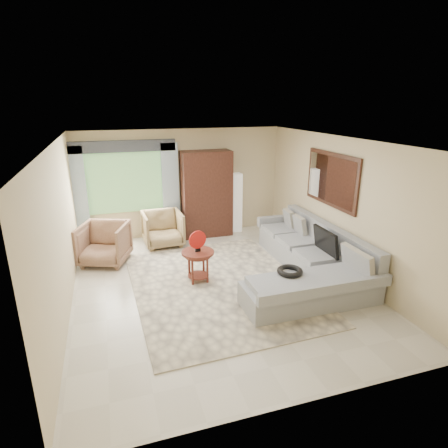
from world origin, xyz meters
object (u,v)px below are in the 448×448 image
object	(u,v)px
armchair_left	(104,244)
floor_lamp	(236,203)
armchair_right	(163,229)
sectional_sofa	(309,263)
armoire	(206,194)
tv_screen	(326,242)
potted_plant	(91,235)
coffee_table	(198,266)

from	to	relation	value
armchair_left	floor_lamp	size ratio (longest dim) A/B	0.62
armchair_left	floor_lamp	xyz separation A→B (m)	(3.27, 1.12, 0.32)
armchair_right	sectional_sofa	bearing A→B (deg)	-48.23
sectional_sofa	floor_lamp	size ratio (longest dim) A/B	2.31
sectional_sofa	floor_lamp	bearing A→B (deg)	98.33
sectional_sofa	armoire	world-z (taller)	armoire
tv_screen	potted_plant	size ratio (longest dim) A/B	1.42
tv_screen	potted_plant	xyz separation A→B (m)	(-4.28, 3.04, -0.46)
tv_screen	armchair_right	world-z (taller)	tv_screen
armchair_left	armoire	size ratio (longest dim) A/B	0.45
sectional_sofa	armoire	distance (m)	3.24
armchair_left	floor_lamp	world-z (taller)	floor_lamp
sectional_sofa	coffee_table	world-z (taller)	sectional_sofa
tv_screen	armoire	size ratio (longest dim) A/B	0.35
armchair_right	armoire	xyz separation A→B (m)	(1.17, 0.42, 0.64)
armchair_right	floor_lamp	bearing A→B (deg)	11.42
sectional_sofa	tv_screen	distance (m)	0.52
potted_plant	armoire	world-z (taller)	armoire
coffee_table	armchair_left	distance (m)	2.16
tv_screen	armoire	bearing A→B (deg)	116.63
coffee_table	armoire	world-z (taller)	armoire
armchair_right	potted_plant	world-z (taller)	armchair_right
sectional_sofa	armoire	size ratio (longest dim) A/B	1.65
armchair_left	potted_plant	bearing A→B (deg)	126.11
coffee_table	armchair_left	size ratio (longest dim) A/B	0.64
sectional_sofa	potted_plant	size ratio (longest dim) A/B	6.65
armchair_right	armoire	size ratio (longest dim) A/B	0.42
sectional_sofa	potted_plant	world-z (taller)	sectional_sofa
tv_screen	potted_plant	bearing A→B (deg)	144.62
potted_plant	armoire	size ratio (longest dim) A/B	0.25
floor_lamp	armchair_right	bearing A→B (deg)	-166.25
armoire	floor_lamp	xyz separation A→B (m)	(0.80, 0.06, -0.30)
coffee_table	sectional_sofa	bearing A→B (deg)	-12.04
armoire	floor_lamp	size ratio (longest dim) A/B	1.40
coffee_table	armoire	xyz separation A→B (m)	(0.83, 2.46, 0.73)
sectional_sofa	floor_lamp	xyz separation A→B (m)	(-0.43, 2.96, 0.47)
armchair_left	floor_lamp	distance (m)	3.47
armchair_right	armoire	distance (m)	1.40
tv_screen	armchair_left	xyz separation A→B (m)	(-3.97, 1.94, -0.29)
sectional_sofa	tv_screen	xyz separation A→B (m)	(0.27, -0.09, 0.44)
coffee_table	armoire	bearing A→B (deg)	71.30
armoire	floor_lamp	bearing A→B (deg)	4.29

